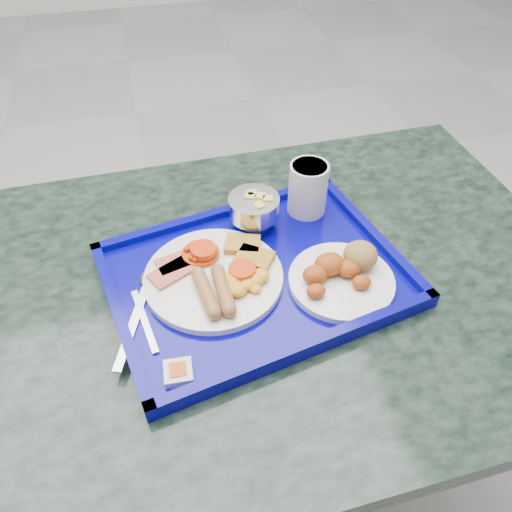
{
  "coord_description": "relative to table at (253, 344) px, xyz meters",
  "views": [
    {
      "loc": [
        0.02,
        -1.16,
        1.3
      ],
      "look_at": [
        0.16,
        -0.62,
        0.75
      ],
      "focal_mm": 35.0,
      "sensor_mm": 36.0,
      "label": 1
    }
  ],
  "objects": [
    {
      "name": "knife",
      "position": [
        -0.19,
        -0.05,
        0.2
      ],
      "size": [
        0.08,
        0.18,
        0.0
      ],
      "primitive_type": "cube",
      "rotation": [
        0.0,
        0.0,
        -0.35
      ],
      "color": "#B9B9BC",
      "rests_on": "tray"
    },
    {
      "name": "jam_packet",
      "position": [
        -0.14,
        -0.16,
        0.2
      ],
      "size": [
        0.04,
        0.04,
        0.02
      ],
      "rotation": [
        0.0,
        0.0,
        -0.07
      ],
      "color": "white",
      "rests_on": "tray"
    },
    {
      "name": "fruit_bowl",
      "position": [
        0.03,
        0.12,
        0.24
      ],
      "size": [
        0.09,
        0.09,
        0.06
      ],
      "color": "#B9B9BC",
      "rests_on": "tray"
    },
    {
      "name": "tray",
      "position": [
        0.01,
        -0.0,
        0.19
      ],
      "size": [
        0.52,
        0.42,
        0.03
      ],
      "rotation": [
        0.0,
        0.0,
        0.19
      ],
      "color": "#040285",
      "rests_on": "table"
    },
    {
      "name": "table",
      "position": [
        0.0,
        0.0,
        0.0
      ],
      "size": [
        1.13,
        0.76,
        0.7
      ],
      "rotation": [
        0.0,
        0.0,
        0.02
      ],
      "color": "slate",
      "rests_on": "floor"
    },
    {
      "name": "spoon",
      "position": [
        -0.17,
        0.0,
        0.2
      ],
      "size": [
        0.05,
        0.17,
        0.01
      ],
      "rotation": [
        0.0,
        0.0,
        0.17
      ],
      "color": "#B9B9BC",
      "rests_on": "tray"
    },
    {
      "name": "floor",
      "position": [
        -0.15,
        0.62,
        -0.52
      ],
      "size": [
        6.0,
        6.0,
        0.0
      ],
      "primitive_type": "plane",
      "color": "gray",
      "rests_on": "ground"
    },
    {
      "name": "main_plate",
      "position": [
        -0.06,
        -0.0,
        0.21
      ],
      "size": [
        0.22,
        0.22,
        0.03
      ],
      "rotation": [
        0.0,
        0.0,
        -0.03
      ],
      "color": "white",
      "rests_on": "tray"
    },
    {
      "name": "juice_cup",
      "position": [
        0.14,
        0.14,
        0.25
      ],
      "size": [
        0.07,
        0.07,
        0.1
      ],
      "color": "silver",
      "rests_on": "tray"
    },
    {
      "name": "bread_plate",
      "position": [
        0.14,
        -0.05,
        0.21
      ],
      "size": [
        0.17,
        0.17,
        0.06
      ],
      "rotation": [
        0.0,
        0.0,
        -0.38
      ],
      "color": "white",
      "rests_on": "tray"
    }
  ]
}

